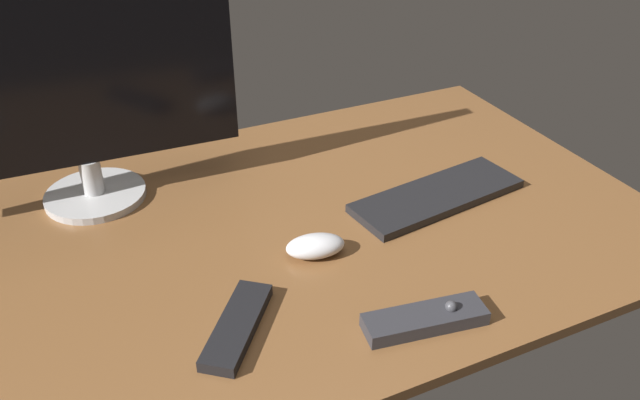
% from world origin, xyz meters
% --- Properties ---
extents(desk, '(1.40, 0.84, 0.02)m').
position_xyz_m(desk, '(0.00, 0.00, 0.01)').
color(desk, brown).
rests_on(desk, ground).
extents(monitor, '(0.58, 0.19, 0.43)m').
position_xyz_m(monitor, '(-0.28, 0.25, 0.25)').
color(monitor, '#BDBDBD').
rests_on(monitor, desk).
extents(keyboard, '(0.36, 0.16, 0.02)m').
position_xyz_m(keyboard, '(0.32, -0.04, 0.03)').
color(keyboard, black).
rests_on(keyboard, desk).
extents(computer_mouse, '(0.11, 0.08, 0.04)m').
position_xyz_m(computer_mouse, '(0.03, -0.10, 0.04)').
color(computer_mouse, silver).
rests_on(computer_mouse, desk).
extents(media_remote, '(0.19, 0.08, 0.04)m').
position_xyz_m(media_remote, '(0.11, -0.32, 0.03)').
color(media_remote, '#2D2D33').
rests_on(media_remote, desk).
extents(tv_remote, '(0.15, 0.18, 0.02)m').
position_xyz_m(tv_remote, '(-0.15, -0.22, 0.03)').
color(tv_remote, black).
rests_on(tv_remote, desk).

